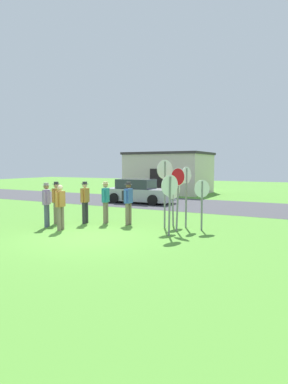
% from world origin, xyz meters
% --- Properties ---
extents(ground_plane, '(80.00, 80.00, 0.00)m').
position_xyz_m(ground_plane, '(0.00, 0.00, 0.00)').
color(ground_plane, '#518E33').
extents(street_asphalt, '(60.00, 6.40, 0.01)m').
position_xyz_m(street_asphalt, '(0.00, 10.20, 0.00)').
color(street_asphalt, '#424247').
rests_on(street_asphalt, ground).
extents(building_background, '(6.59, 5.26, 3.45)m').
position_xyz_m(building_background, '(-4.63, 17.23, 1.73)').
color(building_background, beige).
rests_on(building_background, ground).
extents(parked_car_on_street, '(4.36, 2.14, 1.51)m').
position_xyz_m(parked_car_on_street, '(-3.36, 9.54, 0.69)').
color(parked_car_on_street, '#A5A8AD').
rests_on(parked_car_on_street, ground).
extents(stop_sign_center_cluster, '(0.17, 0.63, 2.35)m').
position_xyz_m(stop_sign_center_cluster, '(2.29, 3.12, 1.57)').
color(stop_sign_center_cluster, slate).
rests_on(stop_sign_center_cluster, ground).
extents(stop_sign_tallest, '(0.64, 0.25, 2.33)m').
position_xyz_m(stop_sign_tallest, '(2.27, 2.34, 1.56)').
color(stop_sign_tallest, slate).
rests_on(stop_sign_tallest, ground).
extents(stop_sign_leaning_left, '(0.35, 0.67, 2.10)m').
position_xyz_m(stop_sign_leaning_left, '(2.35, 1.42, 1.42)').
color(stop_sign_leaning_left, slate).
rests_on(stop_sign_leaning_left, ground).
extents(stop_sign_low_front, '(0.42, 0.52, 1.88)m').
position_xyz_m(stop_sign_low_front, '(2.99, 2.91, 1.26)').
color(stop_sign_low_front, slate).
rests_on(stop_sign_low_front, ground).
extents(stop_sign_far_back, '(0.36, 0.65, 2.62)m').
position_xyz_m(stop_sign_far_back, '(1.60, 2.66, 1.78)').
color(stop_sign_far_back, slate).
rests_on(stop_sign_far_back, ground).
extents(stop_sign_nearest, '(0.32, 0.81, 1.93)m').
position_xyz_m(stop_sign_nearest, '(1.69, 3.23, 1.31)').
color(stop_sign_nearest, slate).
rests_on(stop_sign_nearest, ground).
extents(person_in_teal, '(0.31, 0.57, 1.74)m').
position_xyz_m(person_in_teal, '(-1.76, 2.07, 0.98)').
color(person_in_teal, '#2D2D33').
rests_on(person_in_teal, ground).
extents(person_with_sunhat, '(0.40, 0.57, 1.74)m').
position_xyz_m(person_with_sunhat, '(-0.02, 2.63, 1.01)').
color(person_with_sunhat, '#7A6B56').
rests_on(person_with_sunhat, ground).
extents(person_in_dark_shirt, '(0.31, 0.55, 1.74)m').
position_xyz_m(person_in_dark_shirt, '(-1.02, 2.49, 0.98)').
color(person_in_dark_shirt, '#7A6B56').
rests_on(person_in_dark_shirt, ground).
extents(person_in_blue, '(0.32, 0.56, 1.74)m').
position_xyz_m(person_in_blue, '(-2.75, 1.45, 0.98)').
color(person_in_blue, '#7A6B56').
rests_on(person_in_blue, ground).
extents(person_near_signs, '(0.27, 0.56, 1.69)m').
position_xyz_m(person_near_signs, '(-1.65, 0.46, 0.95)').
color(person_near_signs, '#7A6B56').
rests_on(person_near_signs, ground).
extents(person_on_left, '(0.36, 0.52, 1.74)m').
position_xyz_m(person_on_left, '(-2.57, 0.71, 0.98)').
color(person_on_left, '#4C5670').
rests_on(person_on_left, ground).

